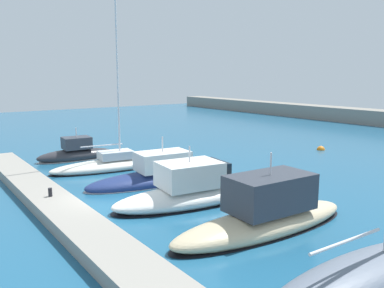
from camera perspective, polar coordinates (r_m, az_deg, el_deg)
name	(u,v)px	position (r m, az deg, el deg)	size (l,w,h in m)	color
ground_plane	(102,208)	(21.54, -12.54, -8.81)	(120.00, 120.00, 0.00)	#1E567A
dock_pier	(61,210)	(20.78, -17.98, -8.89)	(30.96, 2.06, 0.60)	gray
motorboat_charcoal_nearest	(77,153)	(33.87, -15.94, -1.24)	(2.34, 6.32, 2.79)	#2D2D33
sailboat_ivory_second	(114,164)	(29.99, -10.97, -2.78)	(3.51, 9.36, 16.34)	silver
motorboat_navy_third	(156,176)	(25.75, -5.12, -4.48)	(3.45, 9.08, 3.31)	navy
motorboat_white_fourth	(193,191)	(21.81, 0.19, -6.63)	(4.00, 9.50, 3.31)	white
motorboat_sand_fifth	(266,214)	(18.33, 10.41, -9.63)	(2.90, 9.71, 3.74)	beige
sailboat_slate_sixth	(364,269)	(15.48, 23.03, -15.94)	(2.53, 9.04, 18.48)	slate
mooring_buoy_orange	(321,150)	(38.61, 17.67, -0.80)	(0.72, 0.72, 0.72)	orange
dock_bollard	(50,192)	(22.12, -19.33, -6.42)	(0.20, 0.20, 0.44)	black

